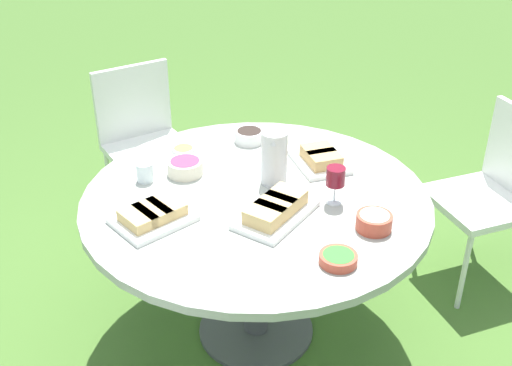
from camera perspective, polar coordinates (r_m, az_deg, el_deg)
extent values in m
plane|color=#446B2B|center=(3.06, 0.00, -12.94)|extent=(40.00, 40.00, 0.00)
cylinder|color=#4C4C51|center=(3.05, 0.00, -12.82)|extent=(0.53, 0.53, 0.02)
cylinder|color=#4C4C51|center=(2.82, 0.00, -7.64)|extent=(0.11, 0.11, 0.68)
cylinder|color=#9EA399|center=(2.62, 0.00, -1.46)|extent=(1.42, 1.42, 0.03)
cube|color=silver|center=(3.29, 19.21, -1.58)|extent=(0.58, 0.58, 0.04)
cylinder|color=silver|center=(3.44, 14.18, -3.90)|extent=(0.03, 0.03, 0.43)
cylinder|color=silver|center=(3.19, 18.00, -7.52)|extent=(0.03, 0.03, 0.43)
cylinder|color=silver|center=(3.64, 19.05, -2.65)|extent=(0.03, 0.03, 0.43)
cube|color=silver|center=(3.61, -9.37, 2.79)|extent=(0.60, 0.61, 0.04)
cube|color=silver|center=(3.68, -10.90, 7.11)|extent=(0.30, 0.36, 0.42)
cylinder|color=silver|center=(3.52, -10.73, -2.57)|extent=(0.03, 0.03, 0.43)
cylinder|color=silver|center=(3.65, -5.10, -0.84)|extent=(0.03, 0.03, 0.43)
cylinder|color=silver|center=(3.82, -12.87, 0.00)|extent=(0.03, 0.03, 0.43)
cylinder|color=silver|center=(3.94, -7.60, 1.52)|extent=(0.03, 0.03, 0.43)
cylinder|color=silver|center=(2.65, 1.63, 2.28)|extent=(0.11, 0.11, 0.23)
cone|color=silver|center=(2.57, 1.56, 3.69)|extent=(0.03, 0.03, 0.03)
cylinder|color=silver|center=(2.58, 6.93, -1.68)|extent=(0.06, 0.06, 0.01)
cylinder|color=silver|center=(2.56, 6.99, -0.89)|extent=(0.01, 0.01, 0.08)
cylinder|color=maroon|center=(2.52, 7.10, 0.60)|extent=(0.08, 0.08, 0.08)
cube|color=white|center=(2.87, 5.49, 2.07)|extent=(0.38, 0.32, 0.02)
cube|color=tan|center=(2.80, 6.10, 2.06)|extent=(0.16, 0.17, 0.05)
cube|color=tan|center=(2.86, 5.52, 2.71)|extent=(0.16, 0.17, 0.05)
cube|color=white|center=(2.47, 1.75, -2.88)|extent=(0.40, 0.33, 0.02)
cube|color=tan|center=(2.51, 2.71, -1.35)|extent=(0.17, 0.17, 0.06)
cube|color=tan|center=(2.45, 1.77, -2.14)|extent=(0.17, 0.17, 0.06)
cube|color=tan|center=(2.40, 0.78, -2.95)|extent=(0.17, 0.17, 0.06)
cube|color=white|center=(2.48, -9.12, -3.21)|extent=(0.36, 0.36, 0.02)
cube|color=tan|center=(2.43, -10.43, -3.13)|extent=(0.17, 0.17, 0.04)
cube|color=tan|center=(2.46, -9.18, -2.59)|extent=(0.17, 0.17, 0.04)
cube|color=tan|center=(2.49, -7.95, -2.07)|extent=(0.17, 0.17, 0.04)
cylinder|color=white|center=(2.93, -6.46, 2.78)|extent=(0.10, 0.10, 0.04)
cylinder|color=#E0C147|center=(2.92, -6.47, 2.98)|extent=(0.09, 0.09, 0.02)
cylinder|color=#B74733|center=(2.25, 7.32, -6.70)|extent=(0.13, 0.13, 0.04)
cylinder|color=#387533|center=(2.24, 7.34, -6.48)|extent=(0.11, 0.11, 0.02)
cylinder|color=white|center=(3.03, -0.61, 4.19)|extent=(0.14, 0.14, 0.06)
cylinder|color=#2D231E|center=(3.03, -0.61, 4.48)|extent=(0.11, 0.11, 0.03)
cylinder|color=beige|center=(2.77, -6.31, 1.39)|extent=(0.15, 0.15, 0.06)
cylinder|color=#D6385B|center=(2.76, -6.33, 1.73)|extent=(0.13, 0.13, 0.03)
cylinder|color=#B74733|center=(2.43, 10.44, -3.43)|extent=(0.13, 0.13, 0.06)
cylinder|color=silver|center=(2.42, 10.48, -3.06)|extent=(0.11, 0.11, 0.03)
cylinder|color=silver|center=(2.74, -9.84, 0.97)|extent=(0.07, 0.07, 0.08)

